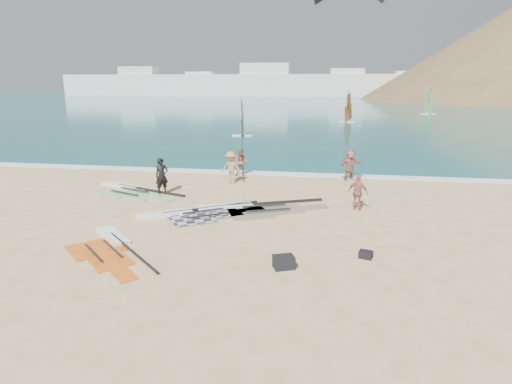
% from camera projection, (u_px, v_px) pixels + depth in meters
% --- Properties ---
extents(ground, '(300.00, 300.00, 0.00)m').
position_uv_depth(ground, '(223.00, 247.00, 15.03)').
color(ground, '#E2BA84').
rests_on(ground, ground).
extents(sea, '(300.00, 240.00, 0.06)m').
position_uv_depth(sea, '(317.00, 99.00, 141.08)').
color(sea, '#0B4A4F').
rests_on(sea, ground).
extents(surf_line, '(300.00, 1.20, 0.04)m').
position_uv_depth(surf_line, '(269.00, 174.00, 26.78)').
color(surf_line, white).
rests_on(surf_line, ground).
extents(far_town, '(160.00, 8.00, 12.00)m').
position_uv_depth(far_town, '(276.00, 84.00, 159.60)').
color(far_town, white).
rests_on(far_town, ground).
extents(rig_grey, '(5.37, 4.08, 0.20)m').
position_uv_depth(rig_grey, '(193.00, 214.00, 18.59)').
color(rig_grey, '#2A2A2C').
rests_on(rig_grey, ground).
extents(rig_green, '(5.48, 3.45, 0.20)m').
position_uv_depth(rig_green, '(129.00, 190.00, 22.62)').
color(rig_green, '#47CE1C').
rests_on(rig_green, ground).
extents(rig_orange, '(6.06, 3.75, 0.20)m').
position_uv_depth(rig_orange, '(253.00, 208.00, 19.49)').
color(rig_orange, '#D84E0E').
rests_on(rig_orange, ground).
extents(rig_red, '(4.15, 4.53, 0.20)m').
position_uv_depth(rig_red, '(110.00, 247.00, 14.95)').
color(rig_red, red).
rests_on(rig_red, ground).
extents(gear_bag_near, '(0.76, 0.66, 0.40)m').
position_uv_depth(gear_bag_near, '(284.00, 262.00, 13.30)').
color(gear_bag_near, black).
rests_on(gear_bag_near, ground).
extents(gear_bag_far, '(0.50, 0.42, 0.26)m').
position_uv_depth(gear_bag_far, '(366.00, 255.00, 14.07)').
color(gear_bag_far, black).
rests_on(gear_bag_far, ground).
extents(person_wetsuit, '(0.81, 0.78, 1.88)m').
position_uv_depth(person_wetsuit, '(162.00, 176.00, 21.88)').
color(person_wetsuit, black).
rests_on(person_wetsuit, ground).
extents(beachgoer_left, '(0.89, 0.72, 1.73)m').
position_uv_depth(beachgoer_left, '(241.00, 162.00, 26.05)').
color(beachgoer_left, '#97574A').
rests_on(beachgoer_left, ground).
extents(beachgoer_mid, '(1.32, 0.96, 1.84)m').
position_uv_depth(beachgoer_mid, '(231.00, 168.00, 24.15)').
color(beachgoer_mid, '#A57F56').
rests_on(beachgoer_mid, ground).
extents(beachgoer_back, '(1.04, 0.80, 1.64)m').
position_uv_depth(beachgoer_back, '(358.00, 192.00, 19.17)').
color(beachgoer_back, '#AE695C').
rests_on(beachgoer_back, ground).
extents(beachgoer_right, '(1.75, 1.41, 1.86)m').
position_uv_depth(beachgoer_right, '(350.00, 164.00, 25.02)').
color(beachgoer_right, '#A6645A').
rests_on(beachgoer_right, ground).
extents(windsurfer_left, '(2.12, 2.55, 3.81)m').
position_uv_depth(windsurfer_left, '(242.00, 125.00, 44.80)').
color(windsurfer_left, white).
rests_on(windsurfer_left, ground).
extents(windsurfer_centre, '(2.49, 2.73, 4.40)m').
position_uv_depth(windsurfer_centre, '(348.00, 113.00, 60.04)').
color(windsurfer_centre, white).
rests_on(windsurfer_centre, ground).
extents(windsurfer_right, '(2.59, 2.95, 4.54)m').
position_uv_depth(windsurfer_right, '(428.00, 107.00, 74.71)').
color(windsurfer_right, white).
rests_on(windsurfer_right, ground).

